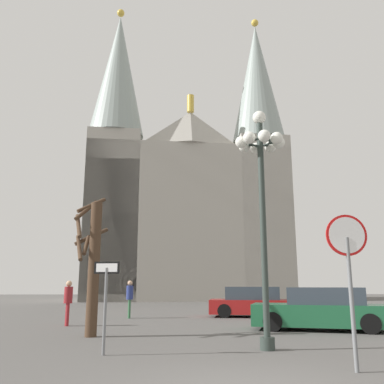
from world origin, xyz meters
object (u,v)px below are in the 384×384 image
(bare_tree, at_px, (92,261))
(pedestrian_standing, at_px, (68,298))
(street_lamp, at_px, (261,179))
(parked_car_near_red, at_px, (256,303))
(one_way_arrow_sign, at_px, (106,294))
(cathedral, at_px, (186,200))
(pedestrian_walking, at_px, (130,295))
(parked_car_far_green, at_px, (320,310))
(stop_sign, at_px, (348,259))

(bare_tree, height_order, pedestrian_standing, bare_tree)
(street_lamp, distance_m, parked_car_near_red, 11.10)
(one_way_arrow_sign, height_order, bare_tree, bare_tree)
(street_lamp, xyz_separation_m, pedestrian_standing, (-6.27, 6.26, -3.21))
(one_way_arrow_sign, distance_m, street_lamp, 4.83)
(cathedral, bearing_deg, pedestrian_standing, -101.68)
(pedestrian_standing, bearing_deg, parked_car_near_red, 26.97)
(cathedral, bearing_deg, bare_tree, -97.61)
(parked_car_near_red, relative_size, pedestrian_walking, 2.81)
(pedestrian_walking, bearing_deg, one_way_arrow_sign, -87.56)
(parked_car_far_green, height_order, pedestrian_walking, pedestrian_walking)
(stop_sign, bearing_deg, pedestrian_walking, 113.00)
(cathedral, bearing_deg, pedestrian_walking, -98.61)
(street_lamp, distance_m, parked_car_far_green, 6.22)
(street_lamp, relative_size, pedestrian_walking, 3.58)
(cathedral, height_order, one_way_arrow_sign, cathedral)
(stop_sign, relative_size, bare_tree, 0.65)
(cathedral, xyz_separation_m, street_lamp, (0.82, -32.63, -5.97))
(cathedral, relative_size, parked_car_far_green, 6.37)
(street_lamp, bearing_deg, pedestrian_standing, 135.05)
(stop_sign, xyz_separation_m, pedestrian_standing, (-7.30, 8.91, -1.00))
(parked_car_near_red, bearing_deg, parked_car_far_green, -80.23)
(bare_tree, xyz_separation_m, pedestrian_walking, (0.53, 6.98, -1.22))
(stop_sign, xyz_separation_m, bare_tree, (-5.82, 5.50, 0.24))
(parked_car_near_red, height_order, parked_car_far_green, parked_car_far_green)
(cathedral, height_order, bare_tree, cathedral)
(street_lamp, height_order, parked_car_far_green, street_lamp)
(bare_tree, bearing_deg, cathedral, 82.39)
(bare_tree, bearing_deg, pedestrian_standing, 113.40)
(pedestrian_walking, relative_size, pedestrian_standing, 1.02)
(bare_tree, bearing_deg, pedestrian_walking, 85.68)
(parked_car_far_green, xyz_separation_m, pedestrian_walking, (-7.10, 5.57, 0.36))
(one_way_arrow_sign, xyz_separation_m, parked_car_far_green, (6.66, 4.81, -0.66))
(bare_tree, bearing_deg, parked_car_far_green, 10.42)
(one_way_arrow_sign, height_order, parked_car_far_green, one_way_arrow_sign)
(one_way_arrow_sign, distance_m, pedestrian_walking, 10.40)
(bare_tree, distance_m, parked_car_far_green, 7.91)
(pedestrian_standing, bearing_deg, street_lamp, -44.95)
(one_way_arrow_sign, bearing_deg, street_lamp, 8.27)
(cathedral, height_order, street_lamp, cathedral)
(cathedral, xyz_separation_m, parked_car_far_green, (3.65, -28.38, -9.53))
(stop_sign, height_order, bare_tree, bare_tree)
(bare_tree, relative_size, pedestrian_walking, 2.57)
(cathedral, relative_size, bare_tree, 6.95)
(cathedral, height_order, parked_car_far_green, cathedral)
(cathedral, height_order, pedestrian_standing, cathedral)
(pedestrian_standing, bearing_deg, bare_tree, -66.60)
(cathedral, relative_size, parked_car_near_red, 6.36)
(parked_car_near_red, bearing_deg, cathedral, 96.65)
(pedestrian_walking, bearing_deg, street_lamp, -66.52)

